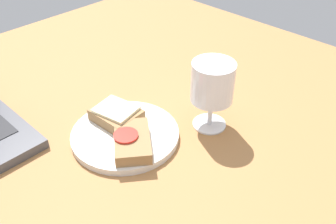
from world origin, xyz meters
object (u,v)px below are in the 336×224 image
Objects in this scene: sandwich_with_cheese at (116,114)px; sandwich_with_tomato at (132,141)px; plate at (125,135)px; wine_glass at (212,85)px.

sandwich_with_tomato is at bearing -110.64° from sandwich_with_cheese.
sandwich_with_cheese is at bearing 69.69° from plate.
wine_glass is at bearing -32.32° from plate.
sandwich_with_tomato is at bearing -110.97° from plate.
sandwich_with_cheese is (1.61, 4.34, 2.21)cm from plate.
sandwich_with_cheese reaches higher than sandwich_with_tomato.
plate is 1.47× the size of wine_glass.
sandwich_with_cheese is 0.75× the size of sandwich_with_tomato.
plate is 5.13cm from sandwich_with_cheese.
wine_glass is (13.82, -14.11, 7.17)cm from sandwich_with_cheese.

